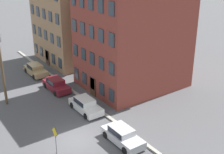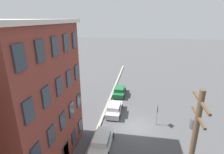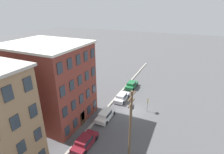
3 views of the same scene
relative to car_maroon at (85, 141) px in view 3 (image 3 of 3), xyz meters
name	(u,v)px [view 3 (image 3 of 3)]	position (x,y,z in m)	size (l,w,h in m)	color
ground_plane	(133,110)	(10.84, -3.13, -0.75)	(200.00, 200.00, 0.00)	#4C4C4F
kerb_strip	(110,104)	(10.84, 1.37, -0.67)	(56.00, 0.36, 0.16)	#9E998E
apartment_midblock	(50,82)	(3.87, 8.59, 5.50)	(10.01, 11.96, 12.47)	brown
car_maroon	(85,141)	(0.00, 0.00, 0.00)	(4.40, 1.92, 1.43)	maroon
car_white	(105,115)	(6.59, 0.21, 0.00)	(4.40, 1.92, 1.43)	silver
car_silver	(122,97)	(13.41, -0.04, 0.00)	(4.40, 1.92, 1.43)	#B7B7BC
car_green	(131,85)	(19.70, 0.06, 0.00)	(4.40, 1.92, 1.43)	#1E6638
caution_sign	(148,103)	(11.62, -5.57, 1.03)	(1.03, 0.08, 2.65)	slate
utility_pole	(130,124)	(0.24, -6.11, 4.56)	(2.40, 0.44, 9.45)	brown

